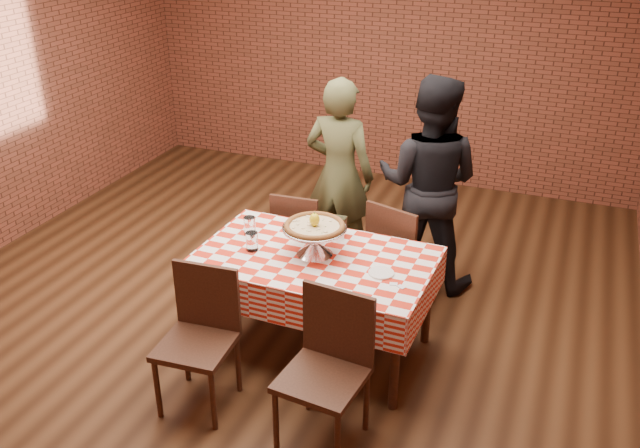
{
  "coord_description": "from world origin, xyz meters",
  "views": [
    {
      "loc": [
        2.04,
        -4.18,
        2.99
      ],
      "look_at": [
        0.51,
        -0.27,
        0.94
      ],
      "focal_mm": 38.57,
      "sensor_mm": 36.0,
      "label": 1
    }
  ],
  "objects_px": {
    "chair_near_left": "(196,344)",
    "condiment_caddy": "(339,227)",
    "chair_near_right": "(322,376)",
    "pizza_stand": "(315,241)",
    "diner_black": "(428,184)",
    "diner_olive": "(339,175)",
    "chair_far_left": "(302,238)",
    "pizza": "(315,227)",
    "water_glass_left": "(252,241)",
    "water_glass_right": "(250,226)",
    "chair_far_right": "(403,254)",
    "table": "(315,304)"
  },
  "relations": [
    {
      "from": "diner_black",
      "to": "pizza_stand",
      "type": "bearing_deg",
      "value": 68.55
    },
    {
      "from": "table",
      "to": "water_glass_right",
      "type": "relative_size",
      "value": 11.91
    },
    {
      "from": "water_glass_right",
      "to": "table",
      "type": "bearing_deg",
      "value": -13.82
    },
    {
      "from": "chair_far_left",
      "to": "diner_black",
      "type": "bearing_deg",
      "value": -157.31
    },
    {
      "from": "condiment_caddy",
      "to": "chair_far_left",
      "type": "distance_m",
      "value": 0.77
    },
    {
      "from": "chair_far_left",
      "to": "diner_olive",
      "type": "relative_size",
      "value": 0.52
    },
    {
      "from": "diner_olive",
      "to": "chair_near_right",
      "type": "bearing_deg",
      "value": 110.69
    },
    {
      "from": "diner_olive",
      "to": "pizza",
      "type": "bearing_deg",
      "value": 105.55
    },
    {
      "from": "pizza_stand",
      "to": "diner_black",
      "type": "distance_m",
      "value": 1.31
    },
    {
      "from": "condiment_caddy",
      "to": "chair_near_right",
      "type": "distance_m",
      "value": 1.27
    },
    {
      "from": "condiment_caddy",
      "to": "chair_far_left",
      "type": "relative_size",
      "value": 0.17
    },
    {
      "from": "water_glass_left",
      "to": "diner_olive",
      "type": "bearing_deg",
      "value": 83.57
    },
    {
      "from": "diner_olive",
      "to": "diner_black",
      "type": "bearing_deg",
      "value": -178.51
    },
    {
      "from": "condiment_caddy",
      "to": "water_glass_right",
      "type": "bearing_deg",
      "value": -166.35
    },
    {
      "from": "water_glass_left",
      "to": "condiment_caddy",
      "type": "bearing_deg",
      "value": 40.65
    },
    {
      "from": "chair_far_right",
      "to": "diner_black",
      "type": "height_order",
      "value": "diner_black"
    },
    {
      "from": "water_glass_right",
      "to": "diner_black",
      "type": "xyz_separation_m",
      "value": [
        1.04,
        1.11,
        0.05
      ]
    },
    {
      "from": "chair_near_left",
      "to": "chair_near_right",
      "type": "height_order",
      "value": "chair_near_right"
    },
    {
      "from": "pizza",
      "to": "water_glass_right",
      "type": "height_order",
      "value": "pizza"
    },
    {
      "from": "condiment_caddy",
      "to": "chair_near_right",
      "type": "relative_size",
      "value": 0.16
    },
    {
      "from": "chair_near_right",
      "to": "diner_black",
      "type": "distance_m",
      "value": 2.12
    },
    {
      "from": "chair_near_right",
      "to": "chair_far_left",
      "type": "distance_m",
      "value": 1.82
    },
    {
      "from": "water_glass_left",
      "to": "chair_near_right",
      "type": "xyz_separation_m",
      "value": [
        0.81,
        -0.76,
        -0.35
      ]
    },
    {
      "from": "pizza_stand",
      "to": "water_glass_right",
      "type": "xyz_separation_m",
      "value": [
        -0.54,
        0.1,
        -0.03
      ]
    },
    {
      "from": "water_glass_left",
      "to": "water_glass_right",
      "type": "xyz_separation_m",
      "value": [
        -0.12,
        0.21,
        0.0
      ]
    },
    {
      "from": "water_glass_right",
      "to": "chair_far_right",
      "type": "relative_size",
      "value": 0.14
    },
    {
      "from": "condiment_caddy",
      "to": "diner_olive",
      "type": "relative_size",
      "value": 0.09
    },
    {
      "from": "chair_near_left",
      "to": "chair_near_right",
      "type": "relative_size",
      "value": 0.98
    },
    {
      "from": "pizza_stand",
      "to": "chair_near_right",
      "type": "xyz_separation_m",
      "value": [
        0.39,
        -0.87,
        -0.39
      ]
    },
    {
      "from": "pizza_stand",
      "to": "diner_olive",
      "type": "bearing_deg",
      "value": 102.23
    },
    {
      "from": "pizza_stand",
      "to": "water_glass_left",
      "type": "xyz_separation_m",
      "value": [
        -0.42,
        -0.11,
        -0.03
      ]
    },
    {
      "from": "chair_near_left",
      "to": "condiment_caddy",
      "type": "bearing_deg",
      "value": 61.98
    },
    {
      "from": "pizza_stand",
      "to": "chair_near_left",
      "type": "height_order",
      "value": "pizza_stand"
    },
    {
      "from": "water_glass_right",
      "to": "condiment_caddy",
      "type": "relative_size",
      "value": 0.9
    },
    {
      "from": "pizza",
      "to": "diner_black",
      "type": "height_order",
      "value": "diner_black"
    },
    {
      "from": "table",
      "to": "condiment_caddy",
      "type": "distance_m",
      "value": 0.57
    },
    {
      "from": "diner_black",
      "to": "diner_olive",
      "type": "bearing_deg",
      "value": -0.99
    },
    {
      "from": "chair_near_left",
      "to": "diner_black",
      "type": "relative_size",
      "value": 0.52
    },
    {
      "from": "chair_near_right",
      "to": "chair_far_right",
      "type": "height_order",
      "value": "chair_near_right"
    },
    {
      "from": "water_glass_right",
      "to": "diner_olive",
      "type": "relative_size",
      "value": 0.08
    },
    {
      "from": "diner_black",
      "to": "chair_far_left",
      "type": "bearing_deg",
      "value": 26.81
    },
    {
      "from": "pizza",
      "to": "chair_near_left",
      "type": "bearing_deg",
      "value": -118.16
    },
    {
      "from": "chair_near_left",
      "to": "diner_olive",
      "type": "distance_m",
      "value": 2.12
    },
    {
      "from": "chair_near_right",
      "to": "chair_far_left",
      "type": "relative_size",
      "value": 1.08
    },
    {
      "from": "chair_near_right",
      "to": "diner_black",
      "type": "bearing_deg",
      "value": 93.15
    },
    {
      "from": "pizza",
      "to": "chair_near_left",
      "type": "height_order",
      "value": "pizza"
    },
    {
      "from": "chair_near_left",
      "to": "water_glass_left",
      "type": "bearing_deg",
      "value": 83.29
    },
    {
      "from": "pizza",
      "to": "chair_far_left",
      "type": "distance_m",
      "value": 1.02
    },
    {
      "from": "chair_near_right",
      "to": "chair_far_right",
      "type": "xyz_separation_m",
      "value": [
        0.04,
        1.62,
        -0.01
      ]
    },
    {
      "from": "condiment_caddy",
      "to": "chair_near_right",
      "type": "xyz_separation_m",
      "value": [
        0.33,
        -1.17,
        -0.36
      ]
    }
  ]
}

